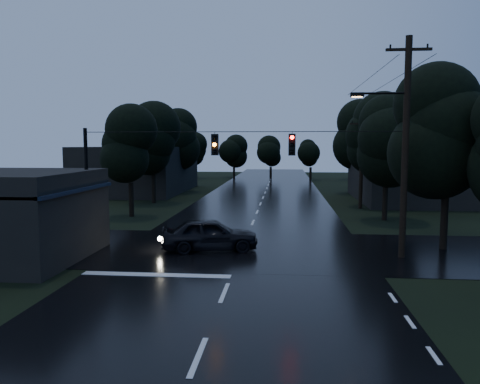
# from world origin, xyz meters

# --- Properties ---
(ground) EXTENTS (160.00, 160.00, 0.00)m
(ground) POSITION_xyz_m (0.00, 0.00, 0.00)
(ground) COLOR black
(ground) RESTS_ON ground
(main_road) EXTENTS (12.00, 120.00, 0.02)m
(main_road) POSITION_xyz_m (0.00, 30.00, 0.00)
(main_road) COLOR black
(main_road) RESTS_ON ground
(cross_street) EXTENTS (60.00, 9.00, 0.02)m
(cross_street) POSITION_xyz_m (0.00, 12.00, 0.00)
(cross_street) COLOR black
(cross_street) RESTS_ON ground
(building_far_right) EXTENTS (10.00, 14.00, 4.40)m
(building_far_right) POSITION_xyz_m (14.00, 34.00, 2.20)
(building_far_right) COLOR black
(building_far_right) RESTS_ON ground
(building_far_left) EXTENTS (10.00, 16.00, 5.00)m
(building_far_left) POSITION_xyz_m (-14.00, 40.00, 2.50)
(building_far_left) COLOR black
(building_far_left) RESTS_ON ground
(utility_pole_main) EXTENTS (3.50, 0.30, 10.00)m
(utility_pole_main) POSITION_xyz_m (7.41, 11.00, 5.26)
(utility_pole_main) COLOR black
(utility_pole_main) RESTS_ON ground
(utility_pole_far) EXTENTS (2.00, 0.30, 7.50)m
(utility_pole_far) POSITION_xyz_m (8.30, 28.00, 3.88)
(utility_pole_far) COLOR black
(utility_pole_far) RESTS_ON ground
(anchor_pole_left) EXTENTS (0.18, 0.18, 6.00)m
(anchor_pole_left) POSITION_xyz_m (-7.50, 11.00, 3.00)
(anchor_pole_left) COLOR black
(anchor_pole_left) RESTS_ON ground
(span_signals) EXTENTS (15.00, 0.37, 1.12)m
(span_signals) POSITION_xyz_m (0.56, 10.99, 5.24)
(span_signals) COLOR black
(span_signals) RESTS_ON ground
(tree_corner_near) EXTENTS (4.48, 4.48, 9.44)m
(tree_corner_near) POSITION_xyz_m (10.00, 13.00, 5.99)
(tree_corner_near) COLOR black
(tree_corner_near) RESTS_ON ground
(tree_left_a) EXTENTS (3.92, 3.92, 8.26)m
(tree_left_a) POSITION_xyz_m (-9.00, 22.00, 5.24)
(tree_left_a) COLOR black
(tree_left_a) RESTS_ON ground
(tree_left_b) EXTENTS (4.20, 4.20, 8.85)m
(tree_left_b) POSITION_xyz_m (-9.60, 30.00, 5.62)
(tree_left_b) COLOR black
(tree_left_b) RESTS_ON ground
(tree_left_c) EXTENTS (4.48, 4.48, 9.44)m
(tree_left_c) POSITION_xyz_m (-10.20, 40.00, 5.99)
(tree_left_c) COLOR black
(tree_left_c) RESTS_ON ground
(tree_right_a) EXTENTS (4.20, 4.20, 8.85)m
(tree_right_a) POSITION_xyz_m (9.00, 22.00, 5.62)
(tree_right_a) COLOR black
(tree_right_a) RESTS_ON ground
(tree_right_b) EXTENTS (4.48, 4.48, 9.44)m
(tree_right_b) POSITION_xyz_m (9.60, 30.00, 5.99)
(tree_right_b) COLOR black
(tree_right_b) RESTS_ON ground
(tree_right_c) EXTENTS (4.76, 4.76, 10.03)m
(tree_right_c) POSITION_xyz_m (10.20, 40.00, 6.37)
(tree_right_c) COLOR black
(tree_right_c) RESTS_ON ground
(car) EXTENTS (5.00, 2.84, 1.60)m
(car) POSITION_xyz_m (-1.56, 11.63, 0.80)
(car) COLOR black
(car) RESTS_ON ground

